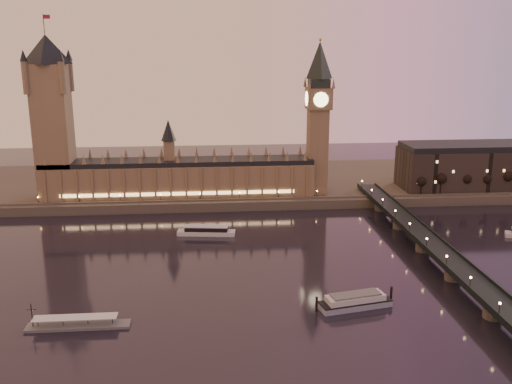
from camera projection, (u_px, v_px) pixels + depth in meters
ground at (253, 271)px, 276.27m from camera, size 700.00×700.00×0.00m
far_embankment at (274, 183)px, 436.97m from camera, size 560.00×130.00×6.00m
palace_of_westminster at (179, 173)px, 383.95m from camera, size 180.00×26.62×52.00m
victoria_tower at (51, 109)px, 366.06m from camera, size 31.68×31.68×118.00m
big_ben at (318, 109)px, 381.04m from camera, size 17.68×17.68×104.00m
westminster_bridge at (437, 254)px, 282.51m from camera, size 13.20×260.00×15.30m
city_block at (506, 163)px, 413.01m from camera, size 155.00×45.00×34.00m
bare_tree_0 at (421, 180)px, 387.44m from camera, size 6.81×6.81×13.84m
bare_tree_1 at (443, 180)px, 388.74m from camera, size 6.81×6.81×13.84m
bare_tree_2 at (465, 179)px, 390.04m from camera, size 6.81×6.81×13.84m
bare_tree_3 at (487, 179)px, 391.35m from camera, size 6.81×6.81×13.84m
bare_tree_4 at (509, 178)px, 392.65m from camera, size 6.81×6.81×13.84m
cruise_boat_a at (206, 231)px, 327.18m from camera, size 33.65×11.40×5.28m
moored_barge at (355, 301)px, 237.52m from camera, size 34.70×14.72×6.50m
pontoon_pier at (78, 325)px, 221.07m from camera, size 39.65×6.61×10.57m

